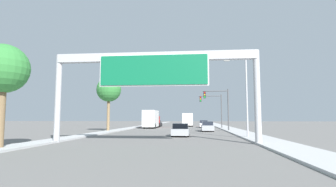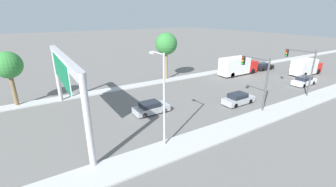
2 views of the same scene
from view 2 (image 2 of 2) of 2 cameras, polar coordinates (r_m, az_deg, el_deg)
The scene contains 13 objects.
median_strip_left at distance 56.43m, azimuth 21.70°, elevation 6.82°, with size 2.00×120.00×0.15m.
sign_gantry at distance 24.19m, azimuth -25.00°, elevation 5.28°, with size 16.90×0.73×7.42m.
car_near_right at distance 30.54m, azimuth 17.40°, elevation -1.33°, with size 1.78×4.45×1.49m.
car_near_left at distance 26.58m, azimuth -4.35°, elevation -3.63°, with size 1.86×4.20×1.42m.
car_far_center at distance 43.39m, azimuth 31.28°, elevation 2.75°, with size 1.75×4.71×1.51m.
car_mid_center at distance 51.89m, azimuth 23.15°, elevation 6.31°, with size 1.81×4.53×1.42m.
truck_box_primary at distance 50.73m, azimuth 31.61°, elevation 5.76°, with size 2.40×7.38×3.08m.
truck_box_secondary at distance 45.28m, azimuth 17.24°, elevation 6.70°, with size 2.36×8.62×3.49m.
traffic_light_near_intersection at distance 28.77m, azimuth 21.96°, elevation 4.48°, with size 3.99×0.32×6.49m.
traffic_light_mid_block at distance 37.25m, azimuth 31.09°, elevation 6.33°, with size 4.42×0.32×6.53m.
palm_tree_foreground at distance 33.40m, azimuth -35.53°, elevation 5.76°, with size 3.26×3.26×6.95m.
palm_tree_background at distance 39.26m, azimuth -0.44°, elevation 12.43°, with size 3.73×3.73×8.21m.
street_lamp_right at distance 18.66m, azimuth -1.42°, elevation 0.05°, with size 2.31×0.28×8.26m.
Camera 2 is at (23.48, 15.19, 11.05)m, focal length 24.00 mm.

